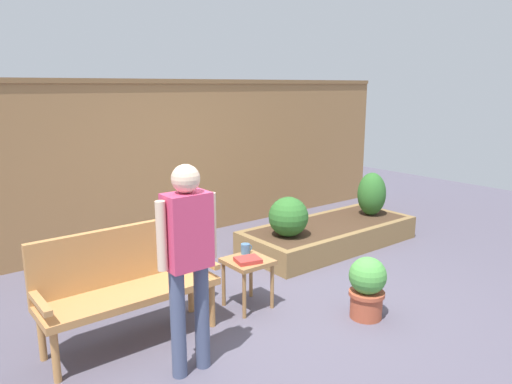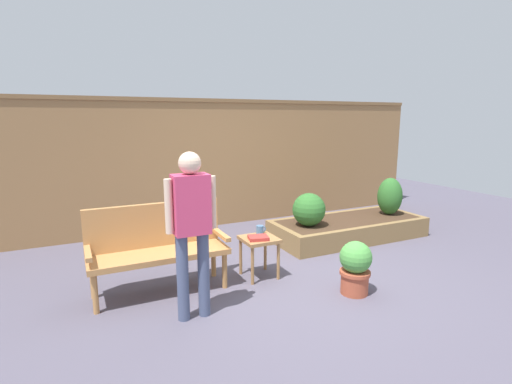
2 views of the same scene
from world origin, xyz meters
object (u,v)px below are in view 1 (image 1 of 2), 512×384
Objects in this scene: person_by_bench at (188,252)px; potted_boxwood at (367,286)px; shrub_far_corner at (372,194)px; garden_bench at (125,277)px; side_table at (248,268)px; book_on_table at (248,260)px; shrub_near_bench at (288,217)px; cup_on_table at (246,249)px.

potted_boxwood is at bearing -8.72° from person_by_bench.
shrub_far_corner reaches higher than potted_boxwood.
garden_bench is 0.86m from person_by_bench.
shrub_far_corner is (2.71, 0.71, 0.20)m from side_table.
book_on_table is 0.37× the size of shrub_far_corner.
shrub_far_corner is (1.56, 0.00, 0.06)m from shrub_near_bench.
potted_boxwood is at bearing -31.73° from book_on_table.
person_by_bench reaches higher than side_table.
book_on_table reaches higher than side_table.
garden_bench reaches higher than shrub_far_corner.
shrub_far_corner is at bearing 14.74° from side_table.
cup_on_table is 0.23m from book_on_table.
shrub_far_corner reaches higher than book_on_table.
person_by_bench is at bearing -149.02° from side_table.
cup_on_table is at bearing 34.43° from person_by_bench.
shrub_far_corner is at bearing 12.35° from cup_on_table.
shrub_far_corner is (3.85, 0.55, 0.06)m from garden_bench.
book_on_table is 0.39× the size of potted_boxwood.
garden_bench is 1.12m from book_on_table.
garden_bench is at bearing -171.94° from shrub_far_corner.
shrub_near_bench is at bearing 13.37° from garden_bench.
person_by_bench reaches higher than book_on_table.
potted_boxwood is at bearing -142.06° from shrub_far_corner.
shrub_near_bench is 1.56m from shrub_far_corner.
cup_on_table reaches higher than side_table.
side_table is at bearing -120.23° from cup_on_table.
person_by_bench is (-1.69, 0.26, 0.63)m from potted_boxwood.
potted_boxwood is 1.82m from person_by_bench.
person_by_bench is (-1.05, -0.72, 0.40)m from cup_on_table.
cup_on_table is 0.26× the size of shrub_near_bench.
side_table is 1.11m from potted_boxwood.
side_table is 0.80× the size of shrub_far_corner.
potted_boxwood is 0.37× the size of person_by_bench.
shrub_near_bench is (2.29, 0.55, -0.00)m from garden_bench.
shrub_near_bench is (0.44, 1.55, 0.23)m from potted_boxwood.
person_by_bench reaches higher than shrub_far_corner.
book_on_table is 1.11m from potted_boxwood.
book_on_table is at bearing -121.66° from cup_on_table.
garden_bench is 2.13m from potted_boxwood.
side_table is (1.14, -0.17, -0.15)m from garden_bench.
shrub_far_corner is at bearing 0.00° from shrub_near_bench.
book_on_table is (-0.12, -0.19, -0.03)m from cup_on_table.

